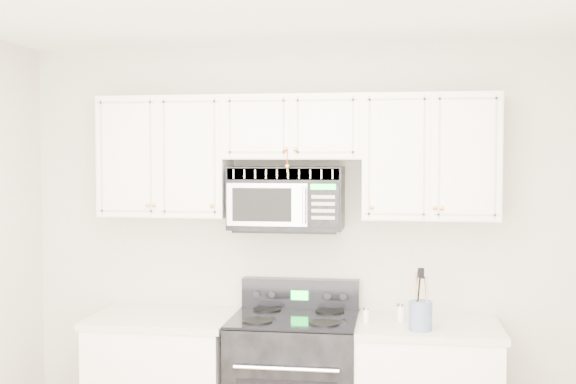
# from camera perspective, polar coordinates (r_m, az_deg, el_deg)

# --- Properties ---
(room) EXTENTS (3.51, 3.51, 2.61)m
(room) POSITION_cam_1_polar(r_m,az_deg,el_deg) (2.94, -3.71, -8.90)
(room) COLOR olive
(room) RESTS_ON ground
(upper_cabinets) EXTENTS (2.44, 0.37, 0.75)m
(upper_cabinets) POSITION_cam_1_polar(r_m,az_deg,el_deg) (4.45, 0.53, 3.29)
(upper_cabinets) COLOR white
(upper_cabinets) RESTS_ON ground
(microwave) EXTENTS (0.69, 0.40, 0.38)m
(microwave) POSITION_cam_1_polar(r_m,az_deg,el_deg) (4.45, -0.11, -0.46)
(microwave) COLOR black
(microwave) RESTS_ON ground
(utensil_crock) EXTENTS (0.13, 0.13, 0.35)m
(utensil_crock) POSITION_cam_1_polar(r_m,az_deg,el_deg) (4.18, 10.42, -9.46)
(utensil_crock) COLOR slate
(utensil_crock) RESTS_ON base_cabinet_right
(shaker_salt) EXTENTS (0.04, 0.04, 0.09)m
(shaker_salt) POSITION_cam_1_polar(r_m,az_deg,el_deg) (4.32, 6.19, -9.63)
(shaker_salt) COLOR white
(shaker_salt) RESTS_ON base_cabinet_right
(shaker_pepper) EXTENTS (0.05, 0.05, 0.11)m
(shaker_pepper) POSITION_cam_1_polar(r_m,az_deg,el_deg) (4.39, 8.92, -9.35)
(shaker_pepper) COLOR white
(shaker_pepper) RESTS_ON base_cabinet_right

